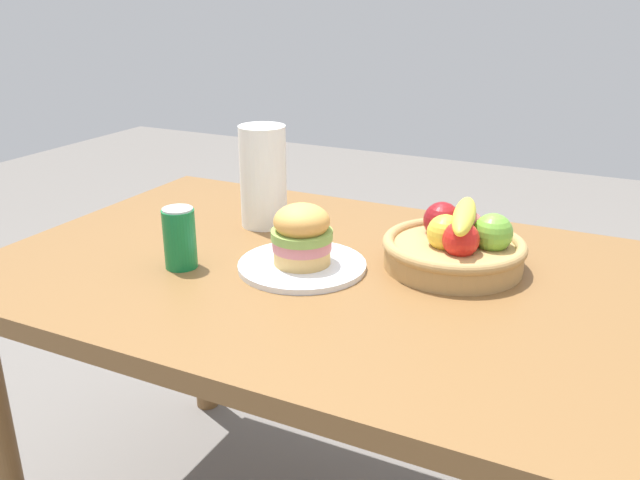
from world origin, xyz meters
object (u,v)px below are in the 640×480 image
Objects in this scene: plate at (302,265)px; sandwich at (302,234)px; paper_towel_roll at (263,176)px; fruit_basket at (456,245)px; soda_can at (180,238)px.

sandwich reaches higher than plate.
plate is 1.09× the size of paper_towel_roll.
plate is 0.32m from fruit_basket.
sandwich and fruit_basket have the same top height.
paper_towel_roll reaches higher than sandwich.
paper_towel_roll reaches higher than fruit_basket.
soda_can is at bearing -155.69° from sandwich.
paper_towel_roll is (0.02, 0.30, 0.06)m from soda_can.
fruit_basket is 1.21× the size of paper_towel_roll.
paper_towel_roll is (-0.21, 0.20, 0.11)m from plate.
plate is 2.08× the size of soda_can.
soda_can is (-0.23, -0.10, 0.06)m from plate.
plate is at bearing -153.43° from sandwich.
soda_can is 0.53× the size of paper_towel_roll.
sandwich is 0.25m from soda_can.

